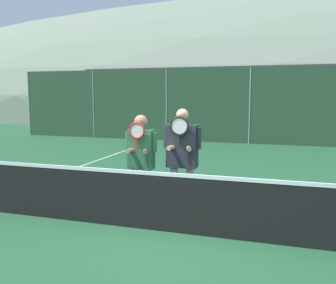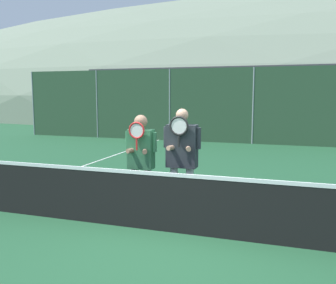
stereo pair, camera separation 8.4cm
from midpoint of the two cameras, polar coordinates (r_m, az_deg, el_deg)
ground_plane at (r=5.81m, az=1.23°, el=-13.70°), size 120.00×120.00×0.00m
hill_distant at (r=59.75m, az=16.29°, el=5.11°), size 143.63×79.80×27.93m
clubhouse_building at (r=22.98m, az=14.32°, el=6.42°), size 20.66×5.50×3.53m
fence_back at (r=15.90m, az=12.22°, el=5.41°), size 21.83×0.06×3.17m
tennis_net at (r=5.66m, az=1.24°, el=-9.21°), size 11.14×0.09×1.02m
court_line_left_sideline at (r=10.19m, az=-16.67°, el=-4.73°), size 0.05×16.00×0.01m
player_leftmost at (r=6.30m, az=-4.52°, el=-2.26°), size 0.56×0.34×1.74m
player_center_left at (r=6.13m, az=1.76°, el=-1.91°), size 0.63×0.34×1.85m
car_far_left at (r=20.73m, az=-7.28°, el=4.19°), size 4.14×1.99×1.88m
car_left_of_center at (r=18.63m, az=7.03°, el=3.58°), size 4.66×1.98×1.68m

